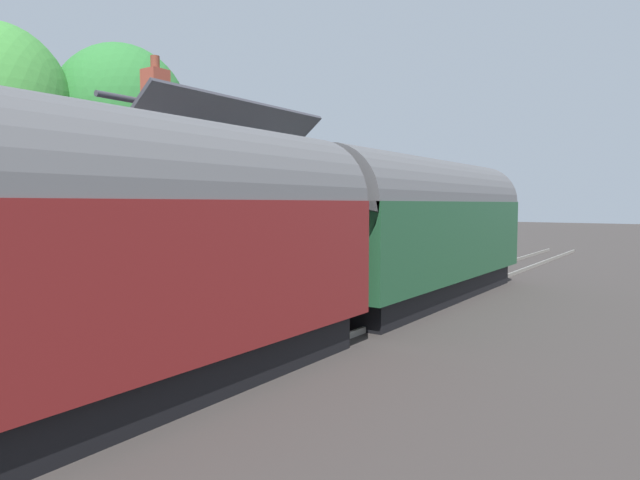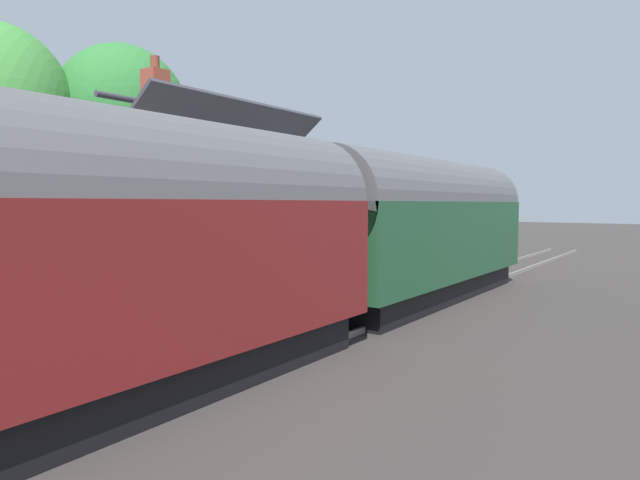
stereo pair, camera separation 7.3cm
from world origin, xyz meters
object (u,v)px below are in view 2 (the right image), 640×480
Objects in this scene: tree_behind_building at (121,119)px; bench_mid_platform at (347,248)px; train at (120,253)px; planter_under_sign at (390,250)px; planter_edge_far at (1,285)px; bench_platform_end at (8,290)px; bench_by_lamp at (372,245)px; station_sign_board at (321,233)px; station_building at (200,216)px; tree_distant at (57,147)px.

bench_mid_platform is at bearing -48.96° from tree_behind_building.
train is 43.15× the size of planter_under_sign.
planter_edge_far is at bearing 82.33° from train.
planter_edge_far is at bearing 69.62° from bench_platform_end.
planter_edge_far is at bearing 173.13° from bench_by_lamp.
bench_mid_platform is 0.90× the size of station_sign_board.
station_building reaches higher than planter_under_sign.
planter_under_sign is at bearing -123.80° from bench_by_lamp.
station_sign_board is at bearing -169.47° from bench_by_lamp.
station_sign_board is (9.11, 2.77, -0.18)m from train.
bench_platform_end is 1.89× the size of planter_under_sign.
tree_behind_building reaches higher than planter_under_sign.
bench_platform_end is at bearing 174.55° from planter_under_sign.
bench_by_lamp reaches higher than planter_edge_far.
planter_under_sign is at bearing -22.07° from station_building.
station_building is 8.82× the size of planter_under_sign.
planter_under_sign is at bearing 10.52° from train.
tree_distant is (8.29, 16.27, 3.19)m from train.
bench_by_lamp is 13.28m from planter_edge_far.
tree_distant is at bearing 55.46° from planter_edge_far.
bench_mid_platform is (5.72, -1.51, -1.26)m from station_building.
station_building is 7.84m from bench_by_lamp.
bench_platform_end is (-13.77, 0.01, 0.00)m from bench_by_lamp.
bench_by_lamp is at bearing -0.05° from bench_platform_end.
station_sign_board is at bearing -16.42° from planter_edge_far.
planter_edge_far is (-5.60, 0.07, -1.38)m from station_building.
planter_under_sign is at bearing -49.80° from bench_mid_platform.
tree_behind_building is (-7.05, 5.97, 4.52)m from bench_by_lamp.
train is at bearing -163.04° from bench_mid_platform.
tree_behind_building is at bearing 108.33° from station_sign_board.
tree_behind_building is (-6.23, 7.19, 4.60)m from planter_under_sign.
tree_behind_building reaches higher than train.
bench_platform_end is at bearing -138.48° from tree_behind_building.
station_sign_board reaches higher than bench_platform_end.
station_building reaches higher than bench_platform_end.
bench_by_lamp is 0.89× the size of station_sign_board.
bench_platform_end is 1.00× the size of bench_mid_platform.
station_building is 3.74m from station_sign_board.
planter_under_sign is 15.22m from tree_distant.
bench_mid_platform is at bearing 17.22° from station_sign_board.
bench_mid_platform is (11.91, 0.00, 0.00)m from bench_platform_end.
bench_platform_end is (-6.18, -1.51, -1.26)m from station_building.
tree_distant is (1.45, 6.65, -0.43)m from tree_behind_building.
tree_behind_building is 6.82m from tree_distant.
bench_mid_platform is 13.76m from tree_distant.
bench_by_lamp is (7.59, -1.52, -1.26)m from station_building.
bench_platform_end is at bearing -166.29° from station_building.
station_building is 6.49m from bench_platform_end.
station_building is 4.67× the size of bench_mid_platform.
tree_distant reaches higher than bench_mid_platform.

